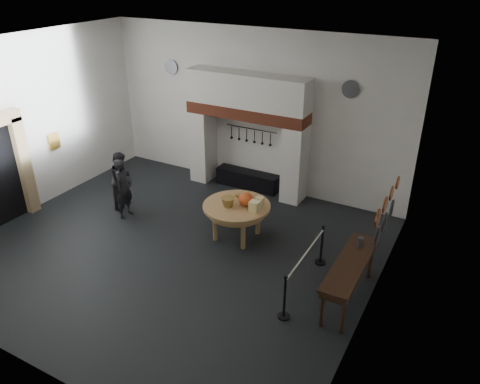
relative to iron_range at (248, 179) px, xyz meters
The scene contains 36 objects.
floor 3.73m from the iron_range, 90.00° to the right, with size 9.00×8.00×0.02m, color black.
ceiling 5.65m from the iron_range, 90.00° to the right, with size 9.00×8.00×0.02m, color silver.
wall_back 2.02m from the iron_range, 90.00° to the left, with size 9.00×0.02×4.50m, color white.
wall_front 7.97m from the iron_range, 90.00° to the right, with size 9.00×0.02×4.50m, color white.
wall_left 6.17m from the iron_range, 140.42° to the right, with size 0.02×8.00×4.50m, color white.
wall_right 6.17m from the iron_range, 39.58° to the right, with size 0.02×8.00×4.50m, color white.
chimney_pier_left 1.69m from the iron_range, behind, with size 0.55×0.70×2.15m, color silver.
chimney_pier_right 1.69m from the iron_range, ahead, with size 0.55×0.70×2.15m, color silver.
hearth_brick_band 2.06m from the iron_range, 90.00° to the right, with size 3.50×0.72×0.32m, color #9E442B.
chimney_hood 2.67m from the iron_range, 90.00° to the right, with size 3.50×0.70×0.90m, color silver.
iron_range is the anchor object (origin of this frame).
utensil_rail 1.51m from the iron_range, 90.00° to the left, with size 0.02×0.02×1.60m, color black.
door_jamb_far 6.04m from the iron_range, 137.45° to the right, with size 0.22×0.30×2.60m, color tan.
wall_plaque 5.49m from the iron_range, 146.73° to the right, with size 0.05×0.34×0.44m, color gold.
work_table 2.82m from the iron_range, 67.73° to the right, with size 1.60×1.60×0.07m, color #AF7C52.
pumpkin 2.86m from the iron_range, 63.08° to the right, with size 0.36×0.36×0.31m, color #DC551F.
cheese_block_big 3.12m from the iron_range, 59.30° to the right, with size 0.22×0.22×0.24m, color #F3DF91.
cheese_block_small 2.86m from the iron_range, 56.49° to the right, with size 0.18×0.18×0.20m, color #FFDC98.
wicker_basket 2.94m from the iron_range, 71.66° to the right, with size 0.32×0.32×0.22m, color olive.
bread_loaf 2.50m from the iron_range, 66.77° to the right, with size 0.31×0.18×0.13m, color olive.
visitor_near 3.67m from the iron_range, 123.32° to the right, with size 0.58×0.38×1.59m, color black.
visitor_far 3.60m from the iron_range, 132.27° to the right, with size 0.76×0.59×1.56m, color black.
side_table 5.47m from the iron_range, 41.05° to the right, with size 0.55×2.20×0.06m, color #351D13.
pewter_jug 5.12m from the iron_range, 35.92° to the right, with size 0.12×0.12×0.22m, color #494A4E.
copper_pan_a 5.93m from the iron_range, 38.28° to the right, with size 0.34×0.34×0.03m, color #C6662D.
copper_pan_b 5.62m from the iron_range, 33.66° to the right, with size 0.32×0.32×0.03m, color #C6662D.
copper_pan_c 5.35m from the iron_range, 28.48° to the right, with size 0.30×0.30×0.03m, color #C6662D.
copper_pan_d 5.13m from the iron_range, 22.75° to the right, with size 0.28×0.28×0.03m, color #C6662D.
pewter_plate_left 5.69m from the iron_range, 36.66° to the right, with size 0.40×0.40×0.03m, color #4C4C51.
pewter_plate_mid 5.36m from the iron_range, 31.38° to the right, with size 0.40×0.40×0.03m, color #4C4C51.
pewter_plate_right 5.08m from the iron_range, 25.42° to the right, with size 0.40×0.40×0.03m, color #4C4C51.
pewter_plate_back_left 4.01m from the iron_range, behind, with size 0.44×0.44×0.03m, color #4C4C51.
pewter_plate_back_right 4.01m from the iron_range, ahead, with size 0.44×0.44×0.03m, color #4C4C51.
barrier_post_near 5.64m from the iron_range, 55.24° to the right, with size 0.05×0.05×0.90m, color black.
barrier_post_far 4.16m from the iron_range, 39.29° to the right, with size 0.05×0.05×0.90m, color black.
barrier_rope 4.88m from the iron_range, 48.48° to the right, with size 0.04×0.04×2.00m, color silver.
Camera 1 is at (5.77, -7.31, 6.09)m, focal length 35.00 mm.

